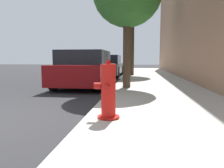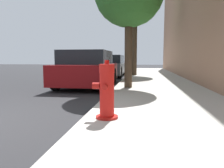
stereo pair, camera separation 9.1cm
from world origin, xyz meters
The scene contains 5 objects.
sidewalk_slab centered at (3.36, 0.00, 0.07)m, with size 2.99×40.00×0.14m.
fire_hydrant centered at (2.26, 0.20, 0.56)m, with size 0.40×0.42×0.92m.
parked_car_near centered at (0.69, 5.13, 0.68)m, with size 1.87×3.94×1.39m.
parked_car_mid centered at (0.75, 10.55, 0.65)m, with size 1.76×4.40×1.32m.
street_tree_far centered at (2.29, 9.92, 4.40)m, with size 2.85×2.85×5.72m.
Camera 2 is at (2.82, -3.15, 1.07)m, focal length 35.00 mm.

